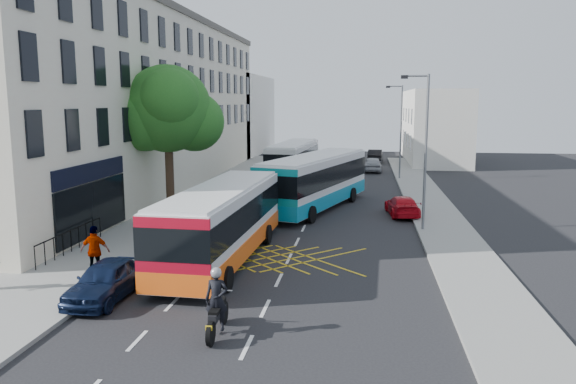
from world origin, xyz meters
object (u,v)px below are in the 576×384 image
(distant_car_silver, at_px, (373,164))
(distant_car_grey, at_px, (315,157))
(bus_mid, at_px, (315,181))
(parked_car_silver, at_px, (175,245))
(lamp_far, at_px, (400,127))
(motorbike, at_px, (217,303))
(lamp_near, at_px, (424,144))
(bus_near, at_px, (222,222))
(parked_car_blue, at_px, (106,280))
(pedestrian_far, at_px, (95,251))
(red_hatchback, at_px, (402,206))
(street_tree, at_px, (167,110))
(distant_car_dark, at_px, (375,156))
(bus_far, at_px, (293,160))

(distant_car_silver, bearing_deg, distant_car_grey, -43.51)
(bus_mid, relative_size, parked_car_silver, 3.23)
(lamp_far, height_order, motorbike, lamp_far)
(lamp_near, xyz_separation_m, bus_near, (-9.00, -6.66, -2.92))
(parked_car_blue, bearing_deg, lamp_near, 47.31)
(bus_mid, bearing_deg, lamp_far, 84.12)
(parked_car_blue, height_order, pedestrian_far, pedestrian_far)
(motorbike, relative_size, red_hatchback, 0.57)
(street_tree, xyz_separation_m, parked_car_blue, (2.91, -14.82, -5.61))
(distant_car_silver, bearing_deg, parked_car_silver, 74.88)
(lamp_near, height_order, distant_car_grey, lamp_near)
(motorbike, height_order, parked_car_silver, motorbike)
(bus_near, bearing_deg, distant_car_dark, 82.36)
(pedestrian_far, bearing_deg, parked_car_blue, 121.00)
(bus_far, bearing_deg, distant_car_dark, 67.77)
(bus_near, bearing_deg, lamp_near, 38.91)
(distant_car_grey, bearing_deg, bus_mid, -90.05)
(distant_car_dark, bearing_deg, lamp_far, 100.63)
(parked_car_silver, bearing_deg, distant_car_grey, 83.74)
(red_hatchback, xyz_separation_m, distant_car_grey, (-7.55, 27.11, 0.16))
(parked_car_silver, distance_m, distant_car_dark, 42.05)
(lamp_near, relative_size, bus_far, 0.69)
(bus_far, bearing_deg, parked_car_silver, -90.22)
(street_tree, xyz_separation_m, bus_mid, (8.65, 2.61, -4.49))
(street_tree, bearing_deg, lamp_near, -11.40)
(distant_car_silver, bearing_deg, lamp_near, 95.31)
(lamp_far, bearing_deg, motorbike, -101.92)
(lamp_near, height_order, red_hatchback, lamp_near)
(distant_car_grey, bearing_deg, bus_near, -96.04)
(lamp_far, distance_m, parked_car_blue, 34.20)
(lamp_far, relative_size, parked_car_silver, 2.07)
(bus_mid, bearing_deg, street_tree, -146.30)
(lamp_far, xyz_separation_m, parked_car_silver, (-11.10, -26.66, -3.98))
(bus_near, bearing_deg, distant_car_grey, 91.26)
(parked_car_silver, height_order, red_hatchback, parked_car_silver)
(lamp_far, bearing_deg, bus_near, -108.65)
(distant_car_dark, bearing_deg, parked_car_silver, 80.86)
(distant_car_grey, height_order, pedestrian_far, pedestrian_far)
(bus_far, distance_m, motorbike, 33.61)
(street_tree, relative_size, lamp_far, 1.10)
(parked_car_blue, height_order, red_hatchback, parked_car_blue)
(parked_car_blue, relative_size, distant_car_silver, 0.95)
(lamp_near, xyz_separation_m, pedestrian_far, (-13.20, -9.80, -3.49))
(bus_near, relative_size, parked_car_silver, 2.99)
(bus_near, relative_size, distant_car_dark, 2.65)
(distant_car_silver, bearing_deg, red_hatchback, 94.39)
(lamp_near, distance_m, motorbike, 16.39)
(lamp_near, distance_m, bus_far, 21.57)
(distant_car_silver, bearing_deg, parked_car_blue, 75.96)
(street_tree, xyz_separation_m, pedestrian_far, (1.51, -12.77, -5.17))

